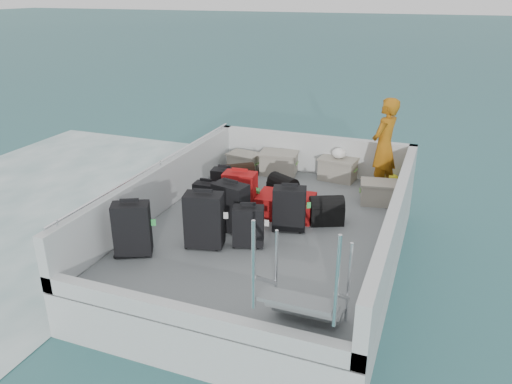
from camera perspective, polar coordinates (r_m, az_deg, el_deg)
ground at (r=7.47m, az=1.40°, el=-8.13°), size 160.00×160.00×0.00m
wake_foam at (r=9.97m, az=-25.59°, el=-2.33°), size 10.00×10.00×0.00m
ferry_hull at (r=7.32m, az=1.42°, el=-6.11°), size 3.60×5.00×0.60m
deck at (r=7.18m, az=1.45°, el=-3.93°), size 3.30×4.70×0.02m
deck_fittings at (r=6.64m, az=3.37°, el=-2.58°), size 3.60×5.00×0.90m
suitcase_0 at (r=6.46m, az=-13.96°, el=-4.21°), size 0.52×0.44×0.71m
suitcase_1 at (r=7.36m, az=-5.65°, el=-0.95°), size 0.37×0.22×0.54m
suitcase_2 at (r=7.82m, az=-3.60°, el=0.65°), size 0.42×0.29×0.57m
suitcase_3 at (r=6.49m, az=-5.93°, el=-3.29°), size 0.54×0.39×0.75m
suitcase_4 at (r=6.92m, az=-2.89°, el=-1.77°), size 0.52×0.37×0.69m
suitcase_5 at (r=7.41m, az=-1.84°, el=-0.21°), size 0.50×0.33×0.66m
suitcase_6 at (r=6.51m, az=-0.89°, el=-4.01°), size 0.45×0.34×0.56m
suitcase_7 at (r=6.93m, az=3.82°, el=-1.98°), size 0.50×0.36×0.63m
suitcase_8 at (r=7.43m, az=3.43°, el=-1.56°), size 0.86×0.60×0.33m
duffel_0 at (r=8.49m, az=-2.02°, el=1.58°), size 0.60×0.56×0.32m
duffel_1 at (r=7.98m, az=3.10°, el=0.17°), size 0.56×0.50×0.32m
duffel_2 at (r=7.26m, az=8.02°, el=-2.35°), size 0.56×0.47×0.32m
crate_0 at (r=9.24m, az=-1.38°, el=3.33°), size 0.58×0.44×0.32m
crate_1 at (r=9.12m, az=2.64°, el=3.25°), size 0.68×0.51×0.38m
crate_2 at (r=8.95m, az=9.33°, el=2.54°), size 0.65×0.49×0.37m
crate_3 at (r=8.08m, az=13.86°, el=-0.17°), size 0.60×0.47×0.33m
yellow_bag at (r=8.85m, az=15.21°, el=1.31°), size 0.28×0.26×0.22m
white_bag at (r=8.86m, az=9.44°, el=4.21°), size 0.24×0.24×0.18m
passenger at (r=8.37m, az=14.42°, el=5.11°), size 0.56×0.68×1.58m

